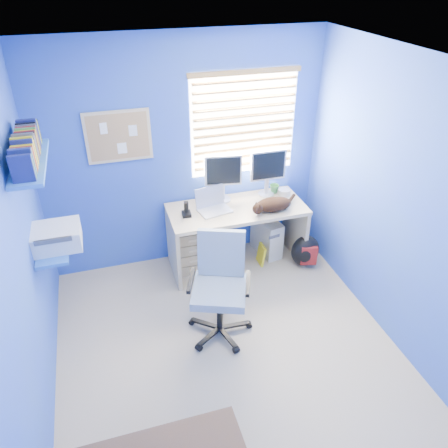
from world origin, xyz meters
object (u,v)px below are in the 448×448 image
object	(u,v)px
laptop	(215,202)
tower_pc	(267,236)
cat	(273,204)
desk	(236,236)
office_chair	(220,299)

from	to	relation	value
laptop	tower_pc	bearing A→B (deg)	-1.73
laptop	cat	world-z (taller)	laptop
desk	laptop	size ratio (longest dim) A/B	4.49
desk	laptop	xyz separation A→B (m)	(-0.25, -0.00, 0.48)
desk	office_chair	world-z (taller)	office_chair
laptop	tower_pc	distance (m)	0.92
office_chair	desk	bearing A→B (deg)	63.62
laptop	cat	distance (m)	0.63
tower_pc	office_chair	size ratio (longest dim) A/B	0.45
cat	office_chair	size ratio (longest dim) A/B	0.40
laptop	office_chair	bearing A→B (deg)	-114.79
cat	tower_pc	world-z (taller)	cat
cat	office_chair	distance (m)	1.23
cat	tower_pc	distance (m)	0.65
office_chair	tower_pc	bearing A→B (deg)	50.14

